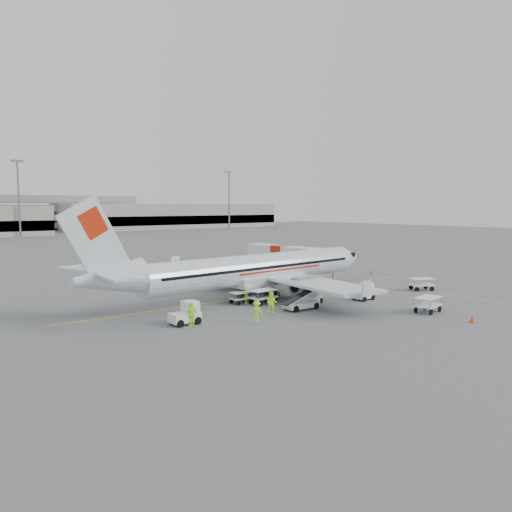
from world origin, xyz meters
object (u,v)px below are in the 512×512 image
object	(u,v)px
jet_bridge	(282,261)
belt_loader	(302,296)
aircraft	(259,249)
tug_aft	(185,313)
tug_mid	(312,295)
tug_fore	(364,292)

from	to	relation	value
jet_bridge	belt_loader	distance (m)	20.75
aircraft	tug_aft	world-z (taller)	aircraft
jet_bridge	tug_mid	bearing A→B (deg)	-123.17
belt_loader	tug_fore	size ratio (longest dim) A/B	2.05
aircraft	jet_bridge	world-z (taller)	aircraft
tug_mid	tug_aft	xyz separation A→B (m)	(-13.23, 0.44, 0.07)
aircraft	belt_loader	bearing A→B (deg)	-102.06
jet_bridge	belt_loader	size ratio (longest dim) A/B	3.55
belt_loader	tug_aft	bearing A→B (deg)	174.91
tug_mid	belt_loader	bearing A→B (deg)	-174.73
belt_loader	jet_bridge	bearing A→B (deg)	56.28
belt_loader	tug_fore	xyz separation A→B (m)	(7.77, -0.52, -0.35)
tug_fore	tug_mid	distance (m)	5.60
jet_bridge	tug_aft	bearing A→B (deg)	-147.35
jet_bridge	tug_mid	xyz separation A→B (m)	(-10.03, -15.45, -1.19)
aircraft	jet_bridge	size ratio (longest dim) A/B	2.29
tug_mid	aircraft	bearing A→B (deg)	83.62
aircraft	jet_bridge	bearing A→B (deg)	35.40
tug_fore	tug_aft	distance (m)	18.69
jet_bridge	tug_mid	size ratio (longest dim) A/B	7.28
aircraft	tug_fore	size ratio (longest dim) A/B	16.68
jet_bridge	tug_fore	world-z (taller)	jet_bridge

